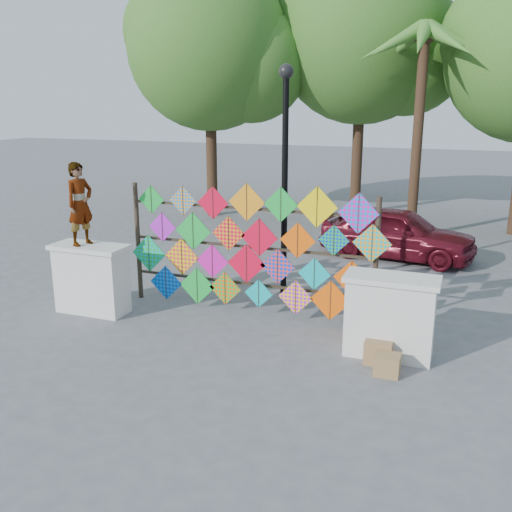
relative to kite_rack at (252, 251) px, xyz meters
The scene contains 12 objects.
ground 1.41m from the kite_rack, 97.69° to the right, with size 80.00×80.00×0.00m, color slate.
parapet_left 3.00m from the kite_rack, 161.63° to the right, with size 1.40×0.65×1.28m.
parapet_right 2.82m from the kite_rack, 19.65° to the right, with size 1.40×0.65×1.28m.
kite_rack is the anchor object (origin of this frame).
tree_west 10.32m from the kite_rack, 118.46° to the left, with size 5.85×5.20×8.01m.
tree_mid 11.27m from the kite_rack, 89.95° to the left, with size 6.30×5.60×8.61m.
palm_tree 8.45m from the kite_rack, 73.88° to the left, with size 3.62×3.62×5.83m.
vendor_woman 3.17m from the kite_rack, 162.33° to the right, with size 0.54×0.36×1.49m, color #99999E.
sedan 5.30m from the kite_rack, 67.67° to the left, with size 1.51×3.76×1.28m, color #5C0F1C.
lamppost 1.97m from the kite_rack, 80.99° to the left, with size 0.28×0.28×4.46m.
cardboard_box_near 2.97m from the kite_rack, 25.99° to the right, with size 0.41×0.36×0.36m, color #966A48.
cardboard_box_far 3.28m from the kite_rack, 30.28° to the right, with size 0.36×0.33×0.30m, color #966A48.
Camera 1 is at (3.63, -8.49, 3.81)m, focal length 40.00 mm.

